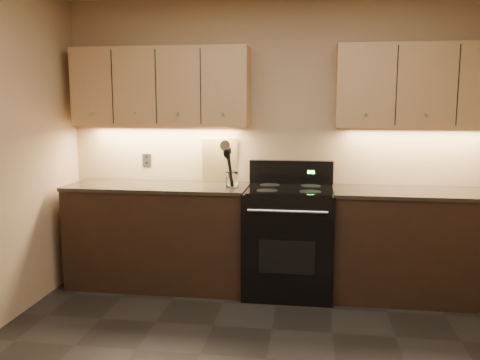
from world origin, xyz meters
name	(u,v)px	position (x,y,z in m)	size (l,w,h in m)	color
wall_back	(283,142)	(0.00, 2.00, 1.30)	(4.00, 0.04, 2.60)	tan
counter_left	(159,235)	(-1.10, 1.70, 0.47)	(1.62, 0.62, 0.93)	black
counter_right	(418,245)	(1.18, 1.70, 0.47)	(1.46, 0.62, 0.93)	black
stove	(289,239)	(0.08, 1.68, 0.48)	(0.76, 0.68, 1.14)	black
upper_cab_left	(161,87)	(-1.10, 1.85, 1.80)	(1.60, 0.30, 0.70)	tan
upper_cab_right	(423,86)	(1.18, 1.85, 1.80)	(1.44, 0.30, 0.70)	tan
outlet_plate	(147,160)	(-1.30, 1.99, 1.12)	(0.09, 0.01, 0.12)	#B2B5BA
utensil_crock	(232,180)	(-0.42, 1.67, 0.99)	(0.12, 0.12, 0.14)	white
cutting_board	(220,160)	(-0.58, 1.96, 1.14)	(0.33, 0.02, 0.41)	tan
black_spoon	(232,166)	(-0.42, 1.69, 1.11)	(0.06, 0.06, 0.33)	black
black_turner	(233,166)	(-0.41, 1.64, 1.12)	(0.08, 0.08, 0.35)	black
steel_spatula	(234,164)	(-0.40, 1.67, 1.13)	(0.08, 0.08, 0.37)	silver
steel_skimmer	(234,164)	(-0.40, 1.66, 1.14)	(0.09, 0.09, 0.38)	silver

